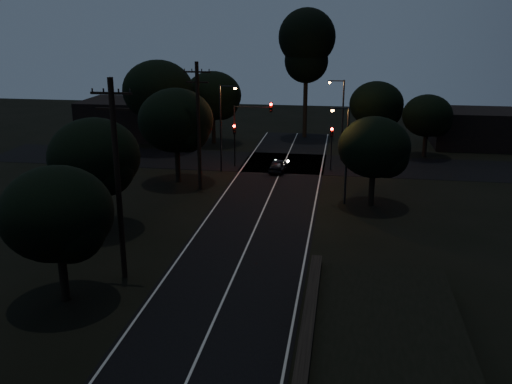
% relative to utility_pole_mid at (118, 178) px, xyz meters
% --- Properties ---
extents(road_surface, '(60.00, 70.00, 0.03)m').
position_rel_utility_pole_mid_xyz_m(road_surface, '(6.00, 16.12, -5.73)').
color(road_surface, black).
rests_on(road_surface, ground).
extents(utility_pole_mid, '(2.20, 0.30, 11.00)m').
position_rel_utility_pole_mid_xyz_m(utility_pole_mid, '(0.00, 0.00, 0.00)').
color(utility_pole_mid, black).
rests_on(utility_pole_mid, ground).
extents(utility_pole_far, '(2.20, 0.30, 10.50)m').
position_rel_utility_pole_mid_xyz_m(utility_pole_far, '(0.00, 17.00, -0.25)').
color(utility_pole_far, black).
rests_on(utility_pole_far, ground).
extents(tree_left_b, '(5.55, 5.55, 7.05)m').
position_rel_utility_pole_mid_xyz_m(tree_left_b, '(-1.80, -3.11, -1.17)').
color(tree_left_b, black).
rests_on(tree_left_b, ground).
extents(tree_left_c, '(6.04, 6.04, 7.62)m').
position_rel_utility_pole_mid_xyz_m(tree_left_c, '(-4.29, 6.88, -0.81)').
color(tree_left_c, black).
rests_on(tree_left_c, ground).
extents(tree_left_d, '(6.43, 6.43, 8.15)m').
position_rel_utility_pole_mid_xyz_m(tree_left_d, '(-2.27, 18.87, -0.45)').
color(tree_left_d, black).
rests_on(tree_left_d, ground).
extents(tree_far_nw, '(6.40, 6.40, 8.10)m').
position_rel_utility_pole_mid_xyz_m(tree_far_nw, '(-2.77, 34.87, -0.49)').
color(tree_far_nw, black).
rests_on(tree_far_nw, ground).
extents(tree_far_w, '(7.50, 7.50, 9.57)m').
position_rel_utility_pole_mid_xyz_m(tree_far_w, '(-7.73, 30.85, 0.48)').
color(tree_far_w, black).
rests_on(tree_far_w, ground).
extents(tree_far_ne, '(5.77, 5.77, 7.30)m').
position_rel_utility_pole_mid_xyz_m(tree_far_ne, '(15.20, 34.88, -1.02)').
color(tree_far_ne, black).
rests_on(tree_far_ne, ground).
extents(tree_far_e, '(5.03, 5.03, 6.38)m').
position_rel_utility_pole_mid_xyz_m(tree_far_e, '(20.18, 31.90, -1.61)').
color(tree_far_e, black).
rests_on(tree_far_e, ground).
extents(tree_right_a, '(5.39, 5.39, 6.85)m').
position_rel_utility_pole_mid_xyz_m(tree_right_a, '(14.19, 14.89, -1.30)').
color(tree_right_a, black).
rests_on(tree_right_a, ground).
extents(tall_pine, '(6.55, 6.55, 14.88)m').
position_rel_utility_pole_mid_xyz_m(tall_pine, '(7.00, 40.00, 4.99)').
color(tall_pine, black).
rests_on(tall_pine, ground).
extents(building_left, '(10.00, 8.00, 4.40)m').
position_rel_utility_pole_mid_xyz_m(building_left, '(-14.00, 37.00, -3.54)').
color(building_left, black).
rests_on(building_left, ground).
extents(building_right, '(9.00, 7.00, 4.00)m').
position_rel_utility_pole_mid_xyz_m(building_right, '(26.00, 38.00, -3.74)').
color(building_right, black).
rests_on(building_right, ground).
extents(signal_left, '(0.28, 0.35, 4.10)m').
position_rel_utility_pole_mid_xyz_m(signal_left, '(1.40, 24.99, -2.90)').
color(signal_left, black).
rests_on(signal_left, ground).
extents(signal_right, '(0.28, 0.35, 4.10)m').
position_rel_utility_pole_mid_xyz_m(signal_right, '(10.60, 24.99, -2.90)').
color(signal_right, black).
rests_on(signal_right, ground).
extents(signal_mast, '(3.70, 0.35, 6.25)m').
position_rel_utility_pole_mid_xyz_m(signal_mast, '(3.09, 24.99, -1.40)').
color(signal_mast, black).
rests_on(signal_mast, ground).
extents(streetlight_a, '(1.66, 0.26, 8.00)m').
position_rel_utility_pole_mid_xyz_m(streetlight_a, '(0.69, 23.00, -1.10)').
color(streetlight_a, black).
rests_on(streetlight_a, ground).
extents(streetlight_b, '(1.66, 0.26, 8.00)m').
position_rel_utility_pole_mid_xyz_m(streetlight_b, '(11.31, 29.00, -1.10)').
color(streetlight_b, black).
rests_on(streetlight_b, ground).
extents(streetlight_c, '(1.46, 0.26, 7.50)m').
position_rel_utility_pole_mid_xyz_m(streetlight_c, '(11.83, 15.00, -1.39)').
color(streetlight_c, black).
rests_on(streetlight_c, ground).
extents(car, '(1.68, 3.59, 1.19)m').
position_rel_utility_pole_mid_xyz_m(car, '(5.80, 23.70, -5.14)').
color(car, black).
rests_on(car, ground).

